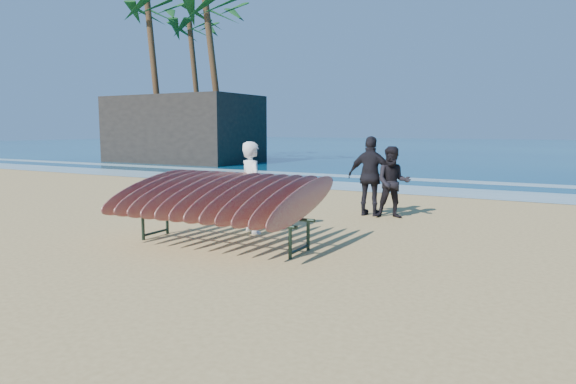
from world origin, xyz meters
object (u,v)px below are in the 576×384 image
palm_left (153,15)px  palm_mid (214,15)px  person_dark_b (371,176)px  person_dark_a (393,182)px  palm_right (195,31)px  building (183,129)px  surfboard_rack (221,196)px  person_white (252,187)px

palm_left → palm_mid: bearing=5.3°
palm_left → person_dark_b: bearing=-33.9°
person_dark_a → palm_right: size_ratio=0.17×
person_dark_a → person_dark_b: size_ratio=0.88×
palm_left → palm_mid: size_ratio=1.04×
building → palm_left: (-1.45, -0.69, 6.68)m
palm_right → surfboard_rack: bearing=-49.9°
person_white → palm_mid: palm_mid is taller
person_white → palm_mid: bearing=-18.1°
person_dark_a → palm_left: palm_left is taller
person_dark_b → palm_mid: bearing=-46.8°
surfboard_rack → palm_left: palm_left is taller
building → palm_right: palm_right is taller
surfboard_rack → building: bearing=130.3°
building → palm_right: bearing=120.0°
building → palm_right: size_ratio=0.93×
building → palm_left: bearing=-154.4°
person_white → person_dark_a: person_white is taller
person_dark_b → building: bearing=-42.5°
palm_mid → palm_left: bearing=-174.7°
person_dark_b → palm_right: palm_right is taller
person_dark_a → building: bearing=123.9°
person_dark_b → palm_mid: 20.19m
person_dark_b → palm_mid: (-13.97, 12.58, 7.36)m
person_dark_b → palm_mid: size_ratio=0.20×
person_white → person_dark_a: 3.45m
person_white → building: building is taller
person_white → surfboard_rack: bearing=129.1°
palm_mid → person_dark_a: bearing=-41.0°
person_white → palm_left: palm_left is taller
person_dark_a → person_dark_b: bearing=155.1°
palm_mid → palm_right: bearing=138.0°
surfboard_rack → palm_mid: bearing=125.4°
surfboard_rack → palm_right: bearing=128.0°
palm_right → building: bearing=-60.0°
surfboard_rack → building: (-15.51, 17.00, 1.11)m
surfboard_rack → building: 23.04m
person_white → building: (-15.38, 15.86, 1.09)m
person_dark_a → palm_mid: (-14.50, 12.63, 7.47)m
person_dark_a → palm_left: size_ratio=0.17×
person_dark_a → palm_right: (-19.74, 17.33, 7.81)m
person_white → person_dark_a: (1.83, 2.92, -0.07)m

